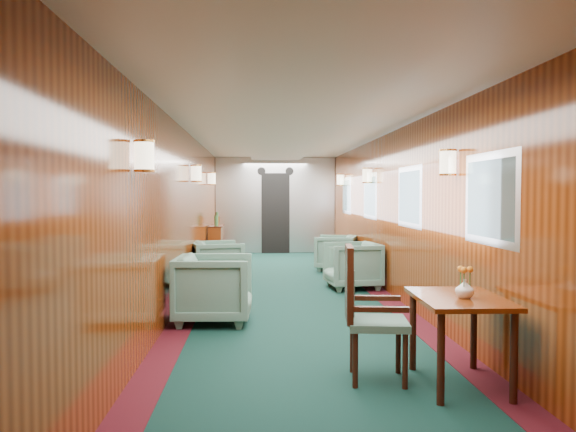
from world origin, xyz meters
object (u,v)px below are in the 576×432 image
at_px(credenza, 216,244).
at_px(dining_table, 459,311).
at_px(armchair_left_far, 217,263).
at_px(side_chair, 365,308).
at_px(armchair_right_near, 352,265).
at_px(armchair_left_near, 214,289).
at_px(armchair_right_far, 336,253).

bearing_deg(credenza, dining_table, -72.57).
bearing_deg(armchair_left_far, side_chair, -176.73).
bearing_deg(armchair_right_near, side_chair, -14.36).
bearing_deg(credenza, armchair_right_near, -54.10).
bearing_deg(armchair_left_near, dining_table, -135.22).
height_order(dining_table, armchair_left_near, armchair_left_near).
bearing_deg(armchair_left_near, armchair_right_far, -23.03).
bearing_deg(side_chair, armchair_left_near, 129.53).
relative_size(armchair_left_near, armchair_right_far, 1.14).
bearing_deg(armchair_left_near, armchair_right_near, -39.75).
relative_size(side_chair, armchair_right_far, 1.42).
distance_m(side_chair, armchair_left_far, 5.02).
bearing_deg(armchair_right_near, credenza, -149.95).
height_order(armchair_left_far, armchair_right_near, armchair_right_near).
distance_m(credenza, armchair_left_near, 5.47).
distance_m(armchair_right_near, armchair_right_far, 2.07).
distance_m(dining_table, credenza, 8.09).
distance_m(dining_table, armchair_right_near, 4.47).
distance_m(side_chair, armchair_left_near, 2.49).
distance_m(side_chair, credenza, 7.74).
distance_m(dining_table, side_chair, 0.73).
relative_size(side_chair, credenza, 0.98).
relative_size(armchair_left_far, armchair_right_far, 1.05).
bearing_deg(armchair_left_far, credenza, -9.74).
bearing_deg(dining_table, armchair_right_far, 92.18).
xyz_separation_m(side_chair, armchair_left_near, (-1.35, 2.09, -0.19)).
xyz_separation_m(credenza, armchair_right_far, (2.39, -1.19, -0.08)).
height_order(dining_table, armchair_left_far, armchair_left_far).
xyz_separation_m(side_chair, armchair_right_far, (0.68, 6.36, -0.24)).
distance_m(credenza, armchair_right_near, 4.02).
bearing_deg(side_chair, credenza, 109.37).
height_order(dining_table, credenza, credenza).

